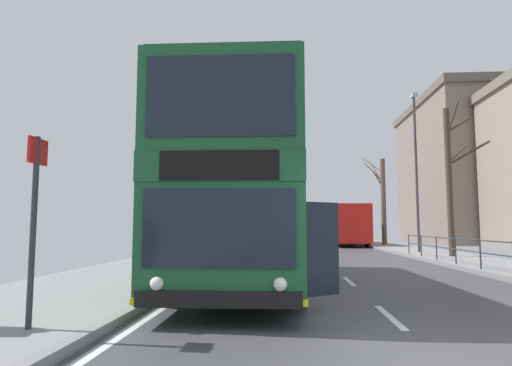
# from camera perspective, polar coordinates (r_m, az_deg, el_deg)

# --- Properties ---
(ground) EXTENTS (15.80, 140.00, 0.20)m
(ground) POSITION_cam_1_polar(r_m,az_deg,el_deg) (5.32, 15.44, -21.27)
(ground) COLOR #424247
(double_decker_bus_main) EXTENTS (3.37, 10.77, 4.34)m
(double_decker_bus_main) POSITION_cam_1_polar(r_m,az_deg,el_deg) (11.74, -1.23, -1.81)
(double_decker_bus_main) COLOR #19512D
(double_decker_bus_main) RESTS_ON ground
(background_bus_far_lane) EXTENTS (2.81, 10.19, 3.11)m
(background_bus_far_lane) POSITION_cam_1_polar(r_m,az_deg,el_deg) (36.43, 11.29, -5.22)
(background_bus_far_lane) COLOR red
(background_bus_far_lane) RESTS_ON ground
(bus_stop_sign_near) EXTENTS (0.08, 0.44, 2.58)m
(bus_stop_sign_near) POSITION_cam_1_polar(r_m,az_deg,el_deg) (6.70, -26.69, -2.95)
(bus_stop_sign_near) COLOR #2D2D33
(bus_stop_sign_near) RESTS_ON ground
(street_lamp_far_side) EXTENTS (0.28, 0.60, 8.66)m
(street_lamp_far_side) POSITION_cam_1_polar(r_m,az_deg,el_deg) (25.58, 19.94, 2.78)
(street_lamp_far_side) COLOR #38383D
(street_lamp_far_side) RESTS_ON ground
(bare_tree_far_00) EXTENTS (1.55, 1.32, 6.75)m
(bare_tree_far_00) POSITION_cam_1_polar(r_m,az_deg,el_deg) (35.01, 16.09, -2.13)
(bare_tree_far_00) COLOR brown
(bare_tree_far_00) RESTS_ON ground
(bare_tree_far_02) EXTENTS (2.06, 2.72, 6.94)m
(bare_tree_far_02) POSITION_cam_1_polar(r_m,az_deg,el_deg) (22.56, 23.81, 0.81)
(bare_tree_far_02) COLOR #423328
(bare_tree_far_02) RESTS_ON ground
(background_building_01) EXTENTS (9.35, 16.60, 13.60)m
(background_building_01) POSITION_cam_1_polar(r_m,az_deg,el_deg) (46.66, 25.47, 1.46)
(background_building_01) COLOR slate
(background_building_01) RESTS_ON ground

